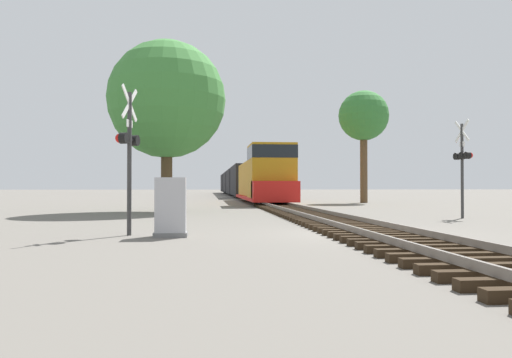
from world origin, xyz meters
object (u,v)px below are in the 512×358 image
Objects in this scene: crossing_signal_near at (129,147)px; tree_far_right at (167,100)px; relay_cabinet at (171,208)px; tree_mid_background at (364,117)px; crossing_signal_far at (463,160)px; freight_train at (239,182)px.

tree_far_right is at bearing -163.63° from crossing_signal_near.
relay_cabinet is 0.17× the size of tree_mid_background.
crossing_signal_far is 14.80m from tree_far_right.
crossing_signal_far reaches higher than crossing_signal_near.
tree_far_right is 0.99× the size of tree_mid_background.
tree_mid_background is (14.76, 12.69, 1.05)m from tree_far_right.
freight_train is 30.98m from tree_mid_background.
crossing_signal_far is (6.21, -48.86, 0.53)m from freight_train.
tree_far_right is (-6.51, -42.12, 3.98)m from freight_train.
tree_mid_background is at bearing 166.32° from crossing_signal_near.
crossing_signal_far reaches higher than relay_cabinet.
relay_cabinet is at bearing -117.69° from tree_mid_background.
freight_train reaches higher than crossing_signal_far.
freight_train is 55.28m from crossing_signal_near.
crossing_signal_far is 20.05m from tree_mid_background.
tree_mid_background is at bearing 40.68° from tree_far_right.
tree_mid_background reaches higher than freight_train.
crossing_signal_near is 14.09m from crossing_signal_far.
crossing_signal_near is at bearing -90.07° from tree_far_right.
freight_train is 18.83× the size of crossing_signal_near.
tree_mid_background reaches higher than relay_cabinet.
tree_mid_background is at bearing -74.35° from freight_train.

